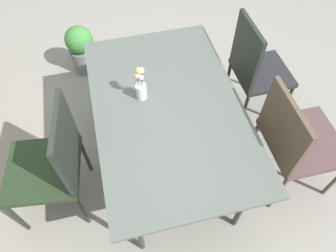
% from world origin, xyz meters
% --- Properties ---
extents(ground_plane, '(12.00, 12.00, 0.00)m').
position_xyz_m(ground_plane, '(0.00, 0.00, 0.00)').
color(ground_plane, gray).
extents(dining_table, '(1.54, 0.97, 0.71)m').
position_xyz_m(dining_table, '(-0.01, -0.05, 0.67)').
color(dining_table, '#4C514C').
rests_on(dining_table, ground).
extents(chair_far_side, '(0.54, 0.54, 0.97)m').
position_xyz_m(chair_far_side, '(-0.14, 0.75, 0.53)').
color(chair_far_side, black).
rests_on(chair_far_side, ground).
extents(chair_near_right, '(0.43, 0.43, 0.97)m').
position_xyz_m(chair_near_right, '(0.34, -0.85, 0.55)').
color(chair_near_right, black).
rests_on(chair_near_right, ground).
extents(chair_near_left, '(0.50, 0.50, 0.94)m').
position_xyz_m(chair_near_left, '(-0.36, -0.85, 0.55)').
color(chair_near_left, '#4B3536').
rests_on(chair_near_left, ground).
extents(flower_vase, '(0.07, 0.07, 0.25)m').
position_xyz_m(flower_vase, '(0.11, 0.10, 0.81)').
color(flower_vase, silver).
rests_on(flower_vase, dining_table).
extents(potted_plant, '(0.27, 0.27, 0.50)m').
position_xyz_m(potted_plant, '(1.27, 0.51, 0.26)').
color(potted_plant, slate).
rests_on(potted_plant, ground).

